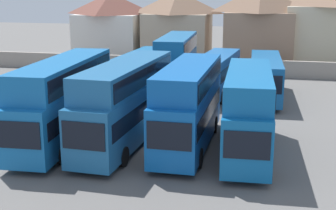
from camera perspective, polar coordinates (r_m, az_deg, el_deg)
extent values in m
plane|color=#605E5B|center=(46.12, 4.13, 2.20)|extent=(140.00, 140.00, 0.00)
cube|color=gray|center=(52.11, 5.21, 4.55)|extent=(56.00, 0.50, 1.80)
cube|color=#1461A5|center=(30.04, -12.22, -0.79)|extent=(3.25, 12.00, 3.07)
cube|color=black|center=(24.72, -17.29, -3.42)|extent=(2.25, 0.21, 1.38)
cube|color=black|center=(29.95, -12.26, -0.11)|extent=(3.23, 11.06, 0.97)
cube|color=#1461A5|center=(29.81, -12.25, 3.70)|extent=(3.16, 11.41, 1.60)
cube|color=black|center=(29.81, -12.25, 3.70)|extent=(3.22, 10.82, 1.12)
cylinder|color=black|center=(26.74, -12.59, -5.67)|extent=(0.36, 1.12, 1.10)
cylinder|color=black|center=(27.68, -17.14, -5.28)|extent=(0.36, 1.12, 1.10)
cylinder|color=black|center=(33.35, -7.93, -1.52)|extent=(0.36, 1.12, 1.10)
cylinder|color=black|center=(34.11, -11.70, -1.33)|extent=(0.36, 1.12, 1.10)
cube|color=#1C5D94|center=(29.06, -5.03, -0.97)|extent=(3.07, 11.91, 3.12)
cube|color=black|center=(23.72, -10.00, -3.64)|extent=(2.25, 0.18, 1.40)
cube|color=black|center=(28.97, -5.05, -0.25)|extent=(3.07, 10.96, 0.98)
cube|color=#1C5D94|center=(28.83, -4.93, 3.59)|extent=(2.99, 11.31, 1.47)
cube|color=black|center=(28.83, -4.93, 3.59)|extent=(3.06, 10.73, 1.03)
cylinder|color=black|center=(25.81, -5.32, -6.11)|extent=(0.35, 1.11, 1.10)
cylinder|color=black|center=(26.69, -10.08, -5.58)|extent=(0.35, 1.11, 1.10)
cylinder|color=black|center=(32.42, -0.80, -1.84)|extent=(0.35, 1.11, 1.10)
cylinder|color=black|center=(33.13, -4.71, -1.54)|extent=(0.35, 1.11, 1.10)
cube|color=#0E56A7|center=(28.31, 2.41, -1.31)|extent=(2.57, 10.37, 3.14)
cube|color=black|center=(23.31, 0.13, -3.71)|extent=(2.24, 0.09, 1.41)
cube|color=black|center=(28.21, 2.42, -0.57)|extent=(2.61, 9.54, 0.99)
cube|color=#0E56A7|center=(28.05, 2.55, 3.34)|extent=(2.52, 9.85, 1.43)
cube|color=black|center=(28.05, 2.55, 3.34)|extent=(2.61, 9.33, 1.00)
cylinder|color=black|center=(25.53, 3.68, -6.30)|extent=(0.30, 1.10, 1.10)
cylinder|color=black|center=(25.96, -1.45, -5.92)|extent=(0.30, 1.10, 1.10)
cylinder|color=black|center=(31.58, 5.52, -2.34)|extent=(0.30, 1.10, 1.10)
cylinder|color=black|center=(31.93, 1.35, -2.09)|extent=(0.30, 1.10, 1.10)
cube|color=#0F5DA0|center=(27.52, 9.41, -2.10)|extent=(3.02, 10.20, 2.99)
cube|color=black|center=(22.59, 9.34, -4.74)|extent=(2.17, 0.20, 1.35)
cube|color=black|center=(27.43, 9.44, -1.38)|extent=(3.02, 9.39, 0.94)
cube|color=#0F5DA0|center=(27.25, 9.59, 2.52)|extent=(2.94, 9.69, 1.44)
cube|color=black|center=(27.25, 9.59, 2.52)|extent=(3.01, 9.19, 1.01)
cylinder|color=black|center=(25.00, 11.85, -7.04)|extent=(0.36, 1.11, 1.10)
cylinder|color=black|center=(24.99, 6.61, -6.83)|extent=(0.36, 1.11, 1.10)
cylinder|color=black|center=(30.91, 11.46, -2.92)|extent=(0.36, 1.11, 1.10)
cylinder|color=black|center=(30.90, 7.25, -2.75)|extent=(0.36, 1.11, 1.10)
cube|color=#1562A0|center=(43.73, -3.51, 4.07)|extent=(2.94, 11.89, 3.04)
cube|color=black|center=(38.18, -6.32, 3.11)|extent=(2.19, 0.16, 1.37)
cube|color=black|center=(43.66, -3.52, 4.54)|extent=(2.94, 10.95, 0.96)
cylinder|color=black|center=(40.23, -3.58, 1.26)|extent=(0.34, 1.11, 1.10)
cylinder|color=black|center=(41.00, -6.61, 1.44)|extent=(0.34, 1.11, 1.10)
cylinder|color=black|center=(47.07, -0.75, 3.16)|extent=(0.34, 1.11, 1.10)
cylinder|color=black|center=(47.73, -3.40, 3.29)|extent=(0.34, 1.11, 1.10)
cube|color=#175F9B|center=(42.87, 0.99, 3.97)|extent=(3.06, 10.17, 3.16)
cube|color=black|center=(37.90, -0.15, 3.23)|extent=(2.20, 0.20, 1.42)
cube|color=black|center=(42.80, 0.99, 4.47)|extent=(3.06, 9.37, 0.99)
cube|color=#175F9B|center=(42.77, 1.06, 7.15)|extent=(2.98, 9.67, 1.57)
cube|color=black|center=(42.77, 1.06, 7.15)|extent=(3.04, 9.17, 1.10)
cylinder|color=black|center=(39.96, 1.95, 1.20)|extent=(0.36, 1.12, 1.10)
cylinder|color=black|center=(40.32, -1.30, 1.32)|extent=(0.36, 1.12, 1.10)
cylinder|color=black|center=(46.01, 2.99, 2.89)|extent=(0.36, 1.12, 1.10)
cylinder|color=black|center=(46.32, 0.15, 2.98)|extent=(0.36, 1.12, 1.10)
cube|color=#1A5DA5|center=(42.22, 5.68, 3.75)|extent=(3.36, 10.30, 3.16)
cube|color=black|center=(37.27, 4.05, 3.02)|extent=(2.20, 0.27, 1.42)
cube|color=black|center=(42.15, 5.69, 4.26)|extent=(3.33, 9.50, 1.00)
cylinder|color=black|center=(39.26, 6.31, 0.89)|extent=(0.39, 1.12, 1.10)
cylinder|color=black|center=(39.76, 3.06, 1.12)|extent=(0.39, 1.12, 1.10)
cylinder|color=black|center=(45.29, 7.90, 2.60)|extent=(0.39, 1.12, 1.10)
cylinder|color=black|center=(45.73, 5.06, 2.78)|extent=(0.39, 1.12, 1.10)
cube|color=#145897|center=(41.74, 11.47, 3.36)|extent=(3.01, 10.98, 3.07)
cube|color=black|center=(36.32, 11.67, 2.38)|extent=(2.18, 0.19, 1.38)
cube|color=black|center=(41.68, 11.50, 3.86)|extent=(3.00, 10.11, 0.97)
cylinder|color=black|center=(38.77, 13.16, 0.43)|extent=(0.35, 1.11, 1.10)
cylinder|color=black|center=(38.70, 9.79, 0.57)|extent=(0.35, 1.11, 1.10)
cylinder|color=black|center=(45.35, 12.74, 2.40)|extent=(0.35, 1.11, 1.10)
cylinder|color=black|center=(45.29, 9.86, 2.52)|extent=(0.35, 1.11, 1.10)
cube|color=silver|center=(62.32, -6.70, 7.97)|extent=(7.97, 7.54, 5.92)
pyramid|color=brown|center=(62.03, -6.81, 11.88)|extent=(8.37, 7.91, 2.59)
cube|color=tan|center=(59.45, 1.12, 7.87)|extent=(7.70, 6.45, 6.12)
pyramid|color=brown|center=(59.15, 1.14, 12.08)|extent=(8.08, 6.77, 2.63)
cube|color=#9E7A60|center=(57.20, 10.74, 7.56)|extent=(7.72, 6.32, 6.46)
cube|color=beige|center=(58.29, 18.81, 7.53)|extent=(10.30, 6.60, 7.16)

